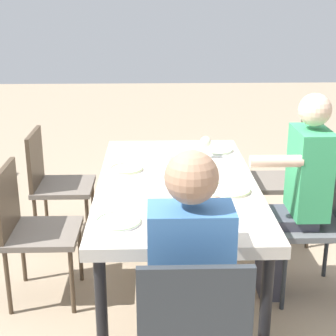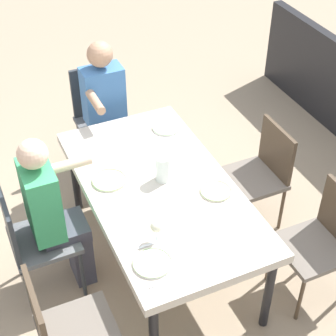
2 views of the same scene
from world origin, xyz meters
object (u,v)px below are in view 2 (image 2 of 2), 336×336
chair_west_north (63,330)px  chair_mid_south (261,170)px  chair_west_south (324,238)px  wine_glass_0 (156,227)px  plate_1 (216,191)px  water_pitcher (163,170)px  plate_2 (109,180)px  chair_head_east (100,113)px  plate_3 (167,127)px  chair_mid_north (31,237)px  dining_table (160,194)px  plate_0 (152,263)px  diner_woman_green (54,212)px  diner_man_white (107,111)px

chair_west_north → chair_mid_south: bearing=-66.2°
chair_west_south → wine_glass_0: wine_glass_0 is taller
plate_1 → water_pitcher: bearing=44.8°
plate_2 → chair_west_north: bearing=145.7°
plate_2 → chair_head_east: bearing=-15.0°
plate_2 → plate_3: size_ratio=1.06×
chair_west_north → plate_1: 1.34m
chair_west_north → chair_mid_north: chair_west_north is taller
dining_table → chair_head_east: 1.33m
plate_0 → plate_2: 0.82m
chair_west_north → plate_0: size_ratio=3.97×
plate_0 → plate_1: size_ratio=1.10×
plate_2 → water_pitcher: water_pitcher is taller
plate_0 → water_pitcher: bearing=-28.5°
dining_table → plate_0: 0.70m
plate_1 → plate_0: bearing=122.6°
chair_mid_south → plate_0: size_ratio=3.69×
water_pitcher → chair_head_east: bearing=2.3°
diner_woman_green → diner_man_white: size_ratio=1.01×
chair_west_north → plate_1: size_ratio=4.37×
plate_1 → wine_glass_0: bearing=114.2°
chair_head_east → chair_west_south: bearing=-155.9°
diner_woman_green → diner_man_white: diner_woman_green is taller
plate_1 → chair_west_south: bearing=-130.0°
dining_table → plate_2: (0.20, 0.30, 0.07)m
chair_mid_north → plate_0: size_ratio=3.88×
chair_west_north → plate_0: (0.08, -0.59, 0.21)m
diner_man_white → chair_mid_north: bearing=138.4°
plate_0 → plate_2: (0.82, -0.02, -0.00)m
chair_mid_north → water_pitcher: bearing=-92.2°
wine_glass_0 → chair_mid_north: bearing=51.1°
diner_woman_green → plate_2: 0.44m
chair_mid_north → diner_woman_green: 0.24m
plate_2 → water_pitcher: 0.38m
wine_glass_0 → water_pitcher: water_pitcher is taller
dining_table → wine_glass_0: size_ratio=11.43×
chair_mid_south → dining_table: bearing=96.6°
chair_mid_north → wine_glass_0: chair_mid_north is taller
plate_1 → chair_west_north: bearing=111.6°
plate_3 → plate_2: bearing=123.9°
diner_man_white → water_pitcher: (-1.05, -0.05, 0.13)m
diner_man_white → plate_0: bearing=169.7°
plate_1 → chair_mid_north: bearing=75.8°
chair_mid_south → plate_3: bearing=48.4°
plate_0 → plate_1: same height
diner_woman_green → wine_glass_0: (-0.56, -0.51, 0.16)m
dining_table → chair_mid_north: chair_mid_north is taller
chair_west_south → chair_mid_north: (0.80, 1.81, 0.03)m
wine_glass_0 → chair_west_south: bearing=-102.3°
chair_west_south → plate_0: size_ratio=3.70×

